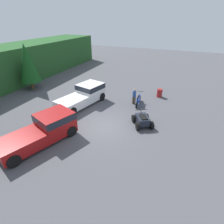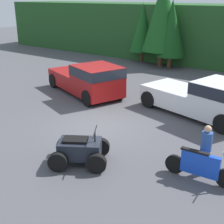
{
  "view_description": "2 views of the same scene",
  "coord_description": "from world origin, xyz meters",
  "px_view_note": "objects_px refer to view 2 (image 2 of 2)",
  "views": [
    {
      "loc": [
        -10.63,
        -5.31,
        7.9
      ],
      "look_at": [
        0.98,
        -0.4,
        0.95
      ],
      "focal_mm": 28.0,
      "sensor_mm": 36.0,
      "label": 1
    },
    {
      "loc": [
        7.76,
        -9.68,
        5.29
      ],
      "look_at": [
        0.98,
        -0.4,
        0.95
      ],
      "focal_mm": 50.0,
      "sensor_mm": 36.0,
      "label": 2
    }
  ],
  "objects_px": {
    "dirt_bike": "(200,166)",
    "rider_person": "(206,148)",
    "pickup_truck_second": "(206,97)",
    "quad_atv": "(80,150)",
    "pickup_truck_red": "(89,79)"
  },
  "relations": [
    {
      "from": "pickup_truck_second",
      "to": "dirt_bike",
      "type": "distance_m",
      "value": 5.45
    },
    {
      "from": "pickup_truck_red",
      "to": "quad_atv",
      "type": "xyz_separation_m",
      "value": [
        4.59,
        -5.92,
        -0.49
      ]
    },
    {
      "from": "pickup_truck_red",
      "to": "rider_person",
      "type": "height_order",
      "value": "pickup_truck_red"
    },
    {
      "from": "pickup_truck_second",
      "to": "quad_atv",
      "type": "distance_m",
      "value": 6.75
    },
    {
      "from": "dirt_bike",
      "to": "pickup_truck_second",
      "type": "bearing_deg",
      "value": 105.01
    },
    {
      "from": "pickup_truck_red",
      "to": "quad_atv",
      "type": "height_order",
      "value": "pickup_truck_red"
    },
    {
      "from": "dirt_bike",
      "to": "rider_person",
      "type": "height_order",
      "value": "rider_person"
    },
    {
      "from": "pickup_truck_second",
      "to": "rider_person",
      "type": "relative_size",
      "value": 3.4
    },
    {
      "from": "pickup_truck_second",
      "to": "rider_person",
      "type": "bearing_deg",
      "value": -56.34
    },
    {
      "from": "rider_person",
      "to": "pickup_truck_second",
      "type": "bearing_deg",
      "value": 122.44
    },
    {
      "from": "dirt_bike",
      "to": "rider_person",
      "type": "relative_size",
      "value": 1.34
    },
    {
      "from": "quad_atv",
      "to": "dirt_bike",
      "type": "bearing_deg",
      "value": -11.4
    },
    {
      "from": "dirt_bike",
      "to": "rider_person",
      "type": "bearing_deg",
      "value": 90.43
    },
    {
      "from": "pickup_truck_red",
      "to": "pickup_truck_second",
      "type": "distance_m",
      "value": 6.45
    },
    {
      "from": "rider_person",
      "to": "quad_atv",
      "type": "bearing_deg",
      "value": -141.21
    }
  ]
}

